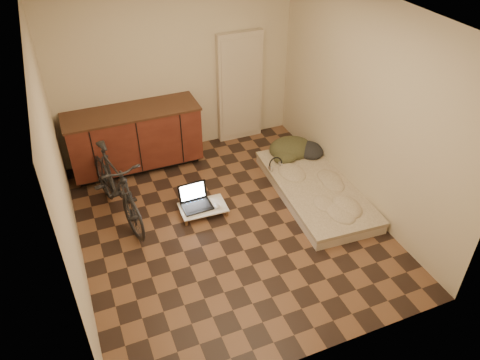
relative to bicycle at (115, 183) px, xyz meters
name	(u,v)px	position (x,y,z in m)	size (l,w,h in m)	color
room_shell	(227,133)	(1.20, -0.67, 0.78)	(3.50, 4.00, 2.60)	brown
cabinets	(135,139)	(0.45, 1.03, -0.05)	(1.84, 0.62, 0.91)	black
appliance_panel	(240,88)	(2.15, 1.27, 0.33)	(0.70, 0.10, 1.70)	beige
bicycle	(115,183)	(0.00, 0.00, 0.00)	(0.47, 1.61, 1.04)	black
futon	(315,189)	(2.50, -0.54, -0.43)	(1.08, 2.06, 0.17)	beige
clothing_pile	(296,144)	(2.62, 0.26, -0.21)	(0.68, 0.57, 0.27)	#393A21
headphones	(276,163)	(2.17, 0.00, -0.27)	(0.23, 0.21, 0.15)	black
lap_desk	(203,207)	(0.98, -0.34, -0.43)	(0.60, 0.40, 0.10)	brown
laptop	(196,201)	(0.91, -0.27, -0.37)	(0.38, 0.35, 0.26)	black
mouse	(217,206)	(1.15, -0.41, -0.40)	(0.06, 0.11, 0.04)	white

